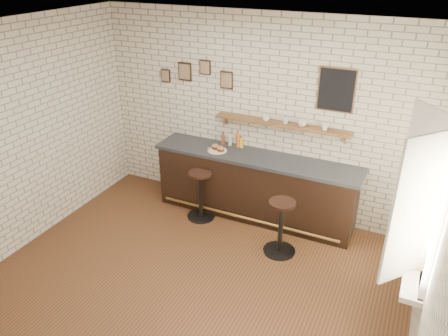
{
  "coord_description": "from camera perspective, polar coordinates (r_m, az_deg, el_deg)",
  "views": [
    {
      "loc": [
        2.15,
        -3.73,
        3.69
      ],
      "look_at": [
        -0.03,
        0.9,
        1.14
      ],
      "focal_mm": 35.0,
      "sensor_mm": 36.0,
      "label": 1
    }
  ],
  "objects": [
    {
      "name": "condiment_bottle_yellow",
      "position": [
        6.63,
        2.28,
        3.29
      ],
      "size": [
        0.06,
        0.06,
        0.18
      ],
      "color": "yellow",
      "rests_on": "bar_counter"
    },
    {
      "name": "ground",
      "position": [
        5.67,
        -3.7,
        -14.23
      ],
      "size": [
        5.0,
        5.0,
        0.0
      ],
      "primitive_type": "plane",
      "color": "brown",
      "rests_on": "ground"
    },
    {
      "name": "bar_stool_left",
      "position": [
        6.6,
        -3.09,
        -3.32
      ],
      "size": [
        0.43,
        0.43,
        0.77
      ],
      "color": "black",
      "rests_on": "ground"
    },
    {
      "name": "shelf_cup_b",
      "position": [
        6.26,
        8.05,
        6.1
      ],
      "size": [
        0.1,
        0.1,
        0.08
      ],
      "primitive_type": "imported",
      "rotation": [
        0.0,
        0.0,
        1.38
      ],
      "color": "white",
      "rests_on": "wall_shelf"
    },
    {
      "name": "back_wall_decor",
      "position": [
        6.24,
        6.51,
        11.02
      ],
      "size": [
        2.96,
        0.02,
        0.56
      ],
      "color": "black",
      "rests_on": "ground"
    },
    {
      "name": "ciabatta_sandwich",
      "position": [
        6.51,
        -0.8,
        2.64
      ],
      "size": [
        0.24,
        0.16,
        0.08
      ],
      "color": "#BA814C",
      "rests_on": "sandwich_plate"
    },
    {
      "name": "bitters_bottle_white",
      "position": [
        6.7,
        0.79,
        3.67
      ],
      "size": [
        0.06,
        0.06,
        0.21
      ],
      "color": "beige",
      "rests_on": "bar_counter"
    },
    {
      "name": "book_lower",
      "position": [
        4.79,
        23.56,
        -11.14
      ],
      "size": [
        0.22,
        0.27,
        0.02
      ],
      "primitive_type": "imported",
      "rotation": [
        0.0,
        0.0,
        0.14
      ],
      "color": "tan",
      "rests_on": "window_sill"
    },
    {
      "name": "potato_chips",
      "position": [
        6.54,
        -1.02,
        2.39
      ],
      "size": [
        0.27,
        0.18,
        0.0
      ],
      "color": "#E5BA50",
      "rests_on": "sandwich_plate"
    },
    {
      "name": "book_upper",
      "position": [
        4.81,
        23.63,
        -10.74
      ],
      "size": [
        0.2,
        0.25,
        0.02
      ],
      "primitive_type": "imported",
      "rotation": [
        0.0,
        0.0,
        -0.17
      ],
      "color": "tan",
      "rests_on": "book_lower"
    },
    {
      "name": "shelf_cup_c",
      "position": [
        6.19,
        10.2,
        5.8
      ],
      "size": [
        0.15,
        0.15,
        0.1
      ],
      "primitive_type": "imported",
      "rotation": [
        0.0,
        0.0,
        1.29
      ],
      "color": "white",
      "rests_on": "wall_shelf"
    },
    {
      "name": "bar_stool_right",
      "position": [
        5.9,
        7.44,
        -7.45
      ],
      "size": [
        0.46,
        0.46,
        0.79
      ],
      "color": "black",
      "rests_on": "ground"
    },
    {
      "name": "shelf_cup_d",
      "position": [
        6.13,
        13.03,
        5.3
      ],
      "size": [
        0.13,
        0.13,
        0.1
      ],
      "primitive_type": "imported",
      "rotation": [
        0.0,
        0.0,
        0.29
      ],
      "color": "white",
      "rests_on": "wall_shelf"
    },
    {
      "name": "casement_window",
      "position": [
        4.52,
        24.97,
        -3.1
      ],
      "size": [
        0.4,
        1.3,
        1.56
      ],
      "color": "white",
      "rests_on": "ground"
    },
    {
      "name": "bar_counter",
      "position": [
        6.62,
        4.03,
        -2.38
      ],
      "size": [
        3.1,
        0.65,
        1.01
      ],
      "color": "black",
      "rests_on": "ground"
    },
    {
      "name": "shelf_cup_a",
      "position": [
        6.34,
        5.52,
        6.54
      ],
      "size": [
        0.16,
        0.16,
        0.09
      ],
      "primitive_type": "imported",
      "rotation": [
        0.0,
        0.0,
        0.68
      ],
      "color": "white",
      "rests_on": "wall_shelf"
    },
    {
      "name": "bitters_bottle_brown",
      "position": [
        6.74,
        -0.11,
        3.76
      ],
      "size": [
        0.06,
        0.06,
        0.19
      ],
      "color": "brown",
      "rests_on": "bar_counter"
    },
    {
      "name": "bitters_bottle_amber",
      "position": [
        6.64,
        1.81,
        3.63
      ],
      "size": [
        0.06,
        0.06,
        0.26
      ],
      "color": "#AA4F1B",
      "rests_on": "bar_counter"
    },
    {
      "name": "sandwich_plate",
      "position": [
        6.54,
        -0.88,
        2.31
      ],
      "size": [
        0.28,
        0.28,
        0.01
      ],
      "primitive_type": "cylinder",
      "color": "white",
      "rests_on": "bar_counter"
    },
    {
      "name": "window_sill",
      "position": [
        4.91,
        23.79,
        -10.85
      ],
      "size": [
        0.2,
        1.35,
        0.06
      ],
      "color": "white",
      "rests_on": "ground"
    },
    {
      "name": "wall_shelf",
      "position": [
        6.3,
        7.51,
        5.65
      ],
      "size": [
        2.0,
        0.18,
        0.18
      ],
      "color": "brown",
      "rests_on": "ground"
    }
  ]
}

